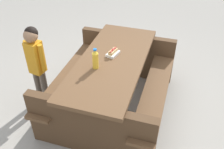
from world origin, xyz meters
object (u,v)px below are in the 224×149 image
Objects in this scene: hotdog_tray at (113,53)px; child_in_coat at (35,58)px; picnic_table at (112,80)px; soda_bottle at (95,59)px.

child_in_coat reaches higher than hotdog_tray.
picnic_table is 0.35m from hotdog_tray.
hotdog_tray is at bearing -1.06° from picnic_table.
soda_bottle is 1.19× the size of hotdog_tray.
soda_bottle is 0.35m from hotdog_tray.
child_in_coat reaches higher than soda_bottle.
hotdog_tray is (0.11, -0.00, 0.34)m from picnic_table.
picnic_table is 0.49m from soda_bottle.
soda_bottle is at bearing -102.69° from child_in_coat.
hotdog_tray is (0.30, -0.17, -0.08)m from soda_bottle.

